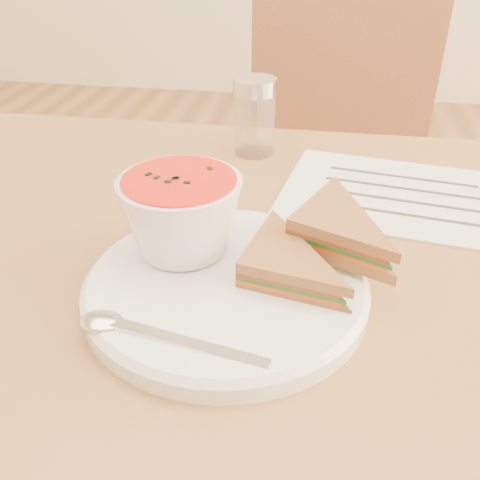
% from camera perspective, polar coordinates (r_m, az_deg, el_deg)
% --- Properties ---
extents(dining_table, '(1.00, 0.70, 0.75)m').
position_cam_1_polar(dining_table, '(0.85, -1.05, -21.77)').
color(dining_table, brown).
rests_on(dining_table, floor).
extents(chair_far, '(0.42, 0.42, 0.90)m').
position_cam_1_polar(chair_far, '(1.19, 9.97, 0.82)').
color(chair_far, brown).
rests_on(chair_far, floor).
extents(plate, '(0.29, 0.29, 0.02)m').
position_cam_1_polar(plate, '(0.50, -1.50, -5.15)').
color(plate, white).
rests_on(plate, dining_table).
extents(soup_bowl, '(0.14, 0.14, 0.08)m').
position_cam_1_polar(soup_bowl, '(0.52, -6.24, 2.27)').
color(soup_bowl, white).
rests_on(soup_bowl, plate).
extents(sandwich_half_a, '(0.12, 0.12, 0.03)m').
position_cam_1_polar(sandwich_half_a, '(0.48, -0.48, -4.10)').
color(sandwich_half_a, olive).
rests_on(sandwich_half_a, plate).
extents(sandwich_half_b, '(0.15, 0.15, 0.03)m').
position_cam_1_polar(sandwich_half_b, '(0.51, 4.87, 0.58)').
color(sandwich_half_b, olive).
rests_on(sandwich_half_b, plate).
extents(spoon, '(0.19, 0.07, 0.01)m').
position_cam_1_polar(spoon, '(0.44, -8.23, -10.23)').
color(spoon, silver).
rests_on(spoon, plate).
extents(paper_menu, '(0.32, 0.25, 0.00)m').
position_cam_1_polar(paper_menu, '(0.71, 16.61, 4.61)').
color(paper_menu, white).
rests_on(paper_menu, dining_table).
extents(condiment_shaker, '(0.08, 0.08, 0.11)m').
position_cam_1_polar(condiment_shaker, '(0.79, 1.55, 13.00)').
color(condiment_shaker, silver).
rests_on(condiment_shaker, dining_table).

